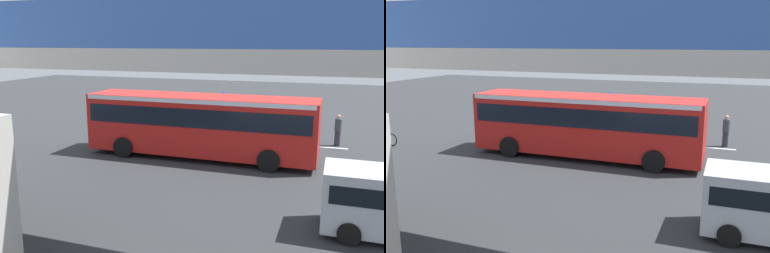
# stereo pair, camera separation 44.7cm
# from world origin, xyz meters

# --- Properties ---
(ground) EXTENTS (80.00, 80.00, 0.00)m
(ground) POSITION_xyz_m (0.00, 0.00, 0.00)
(ground) COLOR #2D3033
(city_bus) EXTENTS (11.54, 2.85, 3.15)m
(city_bus) POSITION_xyz_m (0.17, 0.82, 1.88)
(city_bus) COLOR red
(city_bus) RESTS_ON ground
(pedestrian) EXTENTS (0.38, 0.38, 1.79)m
(pedestrian) POSITION_xyz_m (-6.40, -3.98, 0.89)
(pedestrian) COLOR #2D2D38
(pedestrian) RESTS_ON ground
(traffic_sign) EXTENTS (0.08, 0.60, 2.80)m
(traffic_sign) POSITION_xyz_m (0.26, -3.95, 1.89)
(traffic_sign) COLOR slate
(traffic_sign) RESTS_ON ground
(lane_dash_leftmost) EXTENTS (2.00, 0.20, 0.01)m
(lane_dash_leftmost) POSITION_xyz_m (-6.00, -3.44, 0.00)
(lane_dash_leftmost) COLOR silver
(lane_dash_leftmost) RESTS_ON ground
(lane_dash_left) EXTENTS (2.00, 0.20, 0.01)m
(lane_dash_left) POSITION_xyz_m (-2.00, -3.44, 0.00)
(lane_dash_left) COLOR silver
(lane_dash_left) RESTS_ON ground
(lane_dash_centre) EXTENTS (2.00, 0.20, 0.01)m
(lane_dash_centre) POSITION_xyz_m (2.00, -3.44, 0.00)
(lane_dash_centre) COLOR silver
(lane_dash_centre) RESTS_ON ground
(lane_dash_right) EXTENTS (2.00, 0.20, 0.01)m
(lane_dash_right) POSITION_xyz_m (6.00, -3.44, 0.00)
(lane_dash_right) COLOR silver
(lane_dash_right) RESTS_ON ground
(pedestrian_overpass) EXTENTS (27.02, 2.60, 6.77)m
(pedestrian_overpass) POSITION_xyz_m (0.00, 10.67, 5.01)
(pedestrian_overpass) COLOR #B2ADA5
(pedestrian_overpass) RESTS_ON ground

